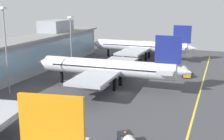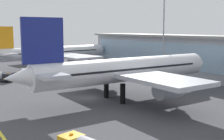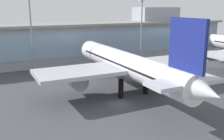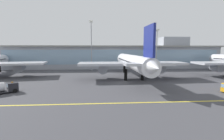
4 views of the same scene
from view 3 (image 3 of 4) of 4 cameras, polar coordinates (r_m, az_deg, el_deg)
ground_plane at (r=53.24m, az=1.75°, el=-7.32°), size 180.00×180.00×0.00m
terminal_building at (r=91.44m, az=-9.28°, el=6.06°), size 128.36×14.00×18.53m
airliner_near_right at (r=58.71m, az=3.21°, el=1.15°), size 40.44×51.99×17.37m
apron_light_mast_west at (r=76.89m, az=-17.30°, el=11.27°), size 1.80×1.80×25.67m
apron_light_mast_centre at (r=85.16m, az=6.43°, el=10.38°), size 1.80×1.80×21.39m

